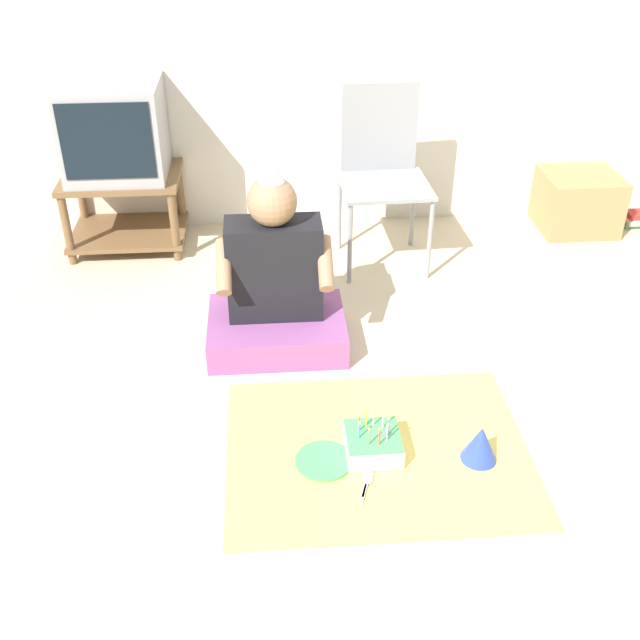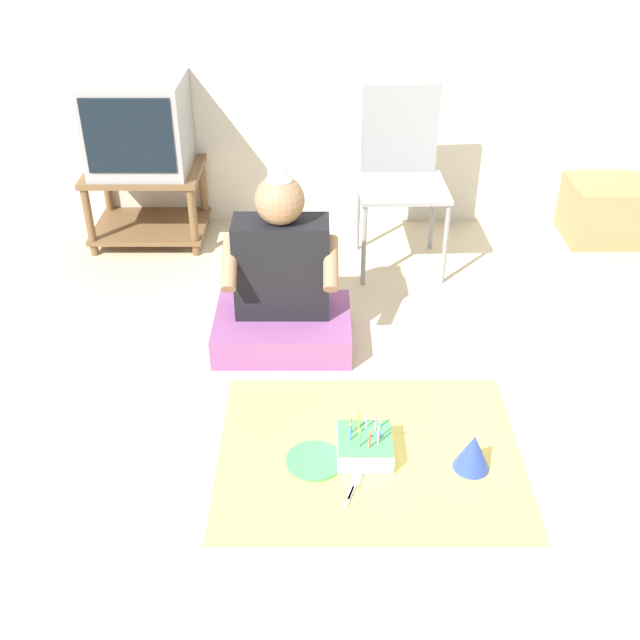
% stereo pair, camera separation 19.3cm
% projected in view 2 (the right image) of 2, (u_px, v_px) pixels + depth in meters
% --- Properties ---
extents(ground_plane, '(16.00, 16.00, 0.00)m').
position_uv_depth(ground_plane, '(451.00, 491.00, 2.60)').
color(ground_plane, beige).
extents(tv_stand, '(0.62, 0.47, 0.42)m').
position_uv_depth(tv_stand, '(148.00, 198.00, 4.14)').
color(tv_stand, brown).
rests_on(tv_stand, ground_plane).
extents(tv, '(0.51, 0.45, 0.48)m').
position_uv_depth(tv, '(138.00, 125.00, 3.92)').
color(tv, '#99999E').
rests_on(tv, tv_stand).
extents(folding_chair, '(0.46, 0.44, 0.90)m').
position_uv_depth(folding_chair, '(401.00, 167.00, 3.79)').
color(folding_chair, gray).
rests_on(folding_chair, ground_plane).
extents(cardboard_box_stack, '(0.42, 0.38, 0.33)m').
position_uv_depth(cardboard_box_stack, '(605.00, 211.00, 4.20)').
color(cardboard_box_stack, '#A87F51').
rests_on(cardboard_box_stack, ground_plane).
extents(person_seated, '(0.60, 0.45, 0.85)m').
position_uv_depth(person_seated, '(282.00, 287.00, 3.26)').
color(person_seated, '#8C4C8C').
rests_on(person_seated, ground_plane).
extents(party_cloth, '(1.11, 0.88, 0.01)m').
position_uv_depth(party_cloth, '(370.00, 452.00, 2.77)').
color(party_cloth, '#EAD666').
rests_on(party_cloth, ground_plane).
extents(birthday_cake, '(0.20, 0.20, 0.16)m').
position_uv_depth(birthday_cake, '(365.00, 446.00, 2.73)').
color(birthday_cake, white).
rests_on(birthday_cake, party_cloth).
extents(party_hat_blue, '(0.13, 0.13, 0.15)m').
position_uv_depth(party_hat_blue, '(473.00, 452.00, 2.66)').
color(party_hat_blue, blue).
rests_on(party_hat_blue, party_cloth).
extents(paper_plate, '(0.21, 0.21, 0.01)m').
position_uv_depth(paper_plate, '(315.00, 460.00, 2.72)').
color(paper_plate, '#4CB266').
rests_on(paper_plate, party_cloth).
extents(plastic_spoon_near, '(0.06, 0.14, 0.01)m').
position_uv_depth(plastic_spoon_near, '(357.00, 479.00, 2.64)').
color(plastic_spoon_near, white).
rests_on(plastic_spoon_near, party_cloth).
extents(plastic_spoon_far, '(0.06, 0.14, 0.01)m').
position_uv_depth(plastic_spoon_far, '(355.00, 485.00, 2.61)').
color(plastic_spoon_far, white).
rests_on(plastic_spoon_far, party_cloth).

